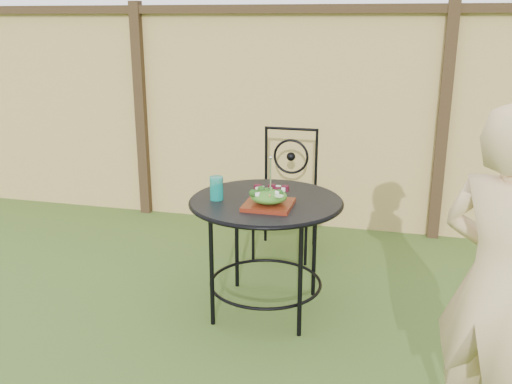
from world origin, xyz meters
TOP-DOWN VIEW (x-y plane):
  - ground at (0.00, 0.00)m, footprint 60.00×60.00m
  - fence at (-0.00, 2.19)m, footprint 8.00×0.12m
  - patio_table at (0.23, 0.59)m, footprint 0.92×0.92m
  - patio_chair at (0.16, 1.57)m, footprint 0.46×0.46m
  - diner at (1.40, -0.34)m, footprint 0.64×0.62m
  - salad_plate at (0.27, 0.46)m, footprint 0.27×0.27m
  - salad at (0.27, 0.46)m, footprint 0.21×0.21m
  - fork at (0.28, 0.46)m, footprint 0.01×0.01m
  - drinking_glass at (-0.06, 0.52)m, footprint 0.08×0.08m

SIDE VIEW (x-z plane):
  - ground at x=0.00m, z-range 0.00..0.00m
  - patio_chair at x=0.16m, z-range 0.03..0.98m
  - patio_table at x=0.23m, z-range 0.22..0.95m
  - salad_plate at x=0.27m, z-range 0.72..0.75m
  - diner at x=1.40m, z-range 0.00..1.48m
  - salad at x=0.27m, z-range 0.75..0.83m
  - drinking_glass at x=-0.06m, z-range 0.72..0.86m
  - fork at x=0.28m, z-range 0.83..1.01m
  - fence at x=0.00m, z-range 0.00..1.90m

